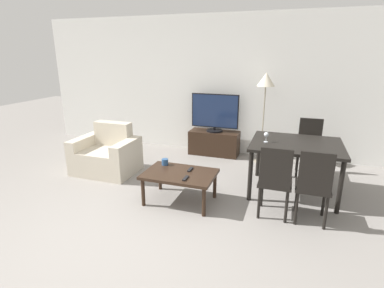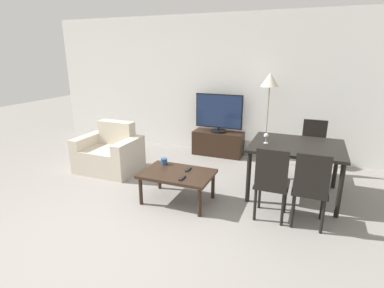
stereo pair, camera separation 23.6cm
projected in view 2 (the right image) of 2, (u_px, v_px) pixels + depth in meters
The scene contains 15 objects.
ground_plane at pixel (106, 239), 3.33m from camera, with size 18.00×18.00×0.00m, color gray.
wall_back at pixel (209, 85), 6.03m from camera, with size 7.23×0.06×2.70m.
armchair at pixel (110, 154), 5.21m from camera, with size 1.02×0.76×0.82m.
tv_stand at pixel (218, 143), 6.01m from camera, with size 0.98×0.40×0.48m.
tv at pixel (219, 113), 5.83m from camera, with size 0.94×0.32×0.74m.
coffee_table at pixel (177, 176), 4.07m from camera, with size 0.96×0.65×0.43m.
dining_table at pixel (297, 150), 4.18m from camera, with size 1.25×1.04×0.76m.
dining_chair_near at pixel (272, 181), 3.57m from camera, with size 0.40×0.40×0.94m.
dining_chair_far at pixel (313, 146), 4.88m from camera, with size 0.40×0.40×0.94m.
dining_chair_near_right at pixel (311, 187), 3.41m from camera, with size 0.40×0.40×0.94m.
floor_lamp at pixel (270, 86), 5.18m from camera, with size 0.31×0.31×1.65m.
remote_primary at pixel (188, 169), 4.13m from camera, with size 0.04×0.15×0.02m.
remote_secondary at pixel (182, 178), 3.85m from camera, with size 0.04×0.15×0.02m.
cup_white_near at pixel (164, 161), 4.34m from camera, with size 0.09×0.09×0.09m.
wine_glass_left at pixel (266, 136), 4.19m from camera, with size 0.07×0.07×0.15m.
Camera 2 is at (1.97, -2.30, 1.99)m, focal length 28.00 mm.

